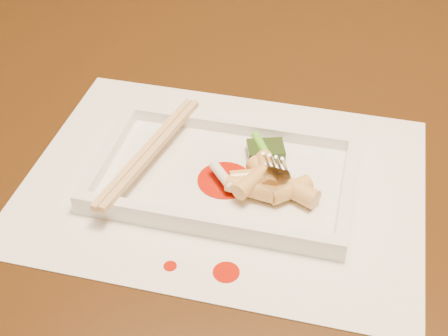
% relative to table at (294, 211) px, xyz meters
% --- Properties ---
extents(table, '(1.40, 0.90, 0.75)m').
position_rel_table_xyz_m(table, '(0.00, 0.00, 0.00)').
color(table, black).
rests_on(table, ground).
extents(placemat, '(0.40, 0.30, 0.00)m').
position_rel_table_xyz_m(placemat, '(-0.07, -0.08, 0.10)').
color(placemat, white).
rests_on(placemat, table).
extents(sauce_splatter_a, '(0.02, 0.02, 0.00)m').
position_rel_table_xyz_m(sauce_splatter_a, '(-0.04, -0.19, 0.10)').
color(sauce_splatter_a, '#B31505').
rests_on(sauce_splatter_a, placemat).
extents(sauce_splatter_b, '(0.01, 0.01, 0.00)m').
position_rel_table_xyz_m(sauce_splatter_b, '(-0.09, -0.20, 0.10)').
color(sauce_splatter_b, '#B31505').
rests_on(sauce_splatter_b, placemat).
extents(plate_base, '(0.26, 0.16, 0.01)m').
position_rel_table_xyz_m(plate_base, '(-0.07, -0.08, 0.11)').
color(plate_base, white).
rests_on(plate_base, placemat).
extents(plate_rim_far, '(0.26, 0.01, 0.01)m').
position_rel_table_xyz_m(plate_rim_far, '(-0.07, -0.00, 0.12)').
color(plate_rim_far, white).
rests_on(plate_rim_far, plate_base).
extents(plate_rim_near, '(0.26, 0.01, 0.01)m').
position_rel_table_xyz_m(plate_rim_near, '(-0.07, -0.15, 0.12)').
color(plate_rim_near, white).
rests_on(plate_rim_near, plate_base).
extents(plate_rim_left, '(0.01, 0.14, 0.01)m').
position_rel_table_xyz_m(plate_rim_left, '(-0.19, -0.08, 0.12)').
color(plate_rim_left, white).
rests_on(plate_rim_left, plate_base).
extents(plate_rim_right, '(0.01, 0.14, 0.01)m').
position_rel_table_xyz_m(plate_rim_right, '(0.06, -0.08, 0.12)').
color(plate_rim_right, white).
rests_on(plate_rim_right, plate_base).
extents(veg_piece, '(0.04, 0.04, 0.01)m').
position_rel_table_xyz_m(veg_piece, '(-0.03, -0.04, 0.12)').
color(veg_piece, black).
rests_on(veg_piece, plate_base).
extents(scallion_white, '(0.03, 0.04, 0.01)m').
position_rel_table_xyz_m(scallion_white, '(-0.07, -0.09, 0.12)').
color(scallion_white, '#EAEACC').
rests_on(scallion_white, plate_base).
extents(scallion_green, '(0.05, 0.08, 0.01)m').
position_rel_table_xyz_m(scallion_green, '(-0.03, -0.06, 0.12)').
color(scallion_green, '#49AE1C').
rests_on(scallion_green, plate_base).
extents(chopstick_a, '(0.04, 0.19, 0.01)m').
position_rel_table_xyz_m(chopstick_a, '(-0.15, -0.08, 0.13)').
color(chopstick_a, tan).
rests_on(chopstick_a, plate_rim_near).
extents(chopstick_b, '(0.04, 0.19, 0.01)m').
position_rel_table_xyz_m(chopstick_b, '(-0.14, -0.08, 0.13)').
color(chopstick_b, tan).
rests_on(chopstick_b, plate_rim_near).
extents(fork, '(0.09, 0.10, 0.14)m').
position_rel_table_xyz_m(fork, '(0.00, -0.06, 0.18)').
color(fork, silver).
rests_on(fork, plate_base).
extents(sauce_blob_0, '(0.06, 0.06, 0.00)m').
position_rel_table_xyz_m(sauce_blob_0, '(-0.07, -0.08, 0.11)').
color(sauce_blob_0, '#B31505').
rests_on(sauce_blob_0, plate_base).
extents(rice_cake_0, '(0.05, 0.02, 0.02)m').
position_rel_table_xyz_m(rice_cake_0, '(-0.03, -0.10, 0.12)').
color(rice_cake_0, '#E7C16B').
rests_on(rice_cake_0, plate_base).
extents(rice_cake_1, '(0.04, 0.04, 0.02)m').
position_rel_table_xyz_m(rice_cake_1, '(0.00, -0.09, 0.12)').
color(rice_cake_1, '#E7C16B').
rests_on(rice_cake_1, plate_base).
extents(rice_cake_2, '(0.03, 0.04, 0.02)m').
position_rel_table_xyz_m(rice_cake_2, '(-0.04, -0.10, 0.13)').
color(rice_cake_2, '#E7C16B').
rests_on(rice_cake_2, plate_base).
extents(rice_cake_3, '(0.05, 0.04, 0.02)m').
position_rel_table_xyz_m(rice_cake_3, '(0.01, -0.09, 0.12)').
color(rice_cake_3, '#E7C16B').
rests_on(rice_cake_3, plate_base).
extents(rice_cake_4, '(0.05, 0.03, 0.02)m').
position_rel_table_xyz_m(rice_cake_4, '(-0.04, -0.08, 0.12)').
color(rice_cake_4, '#E7C16B').
rests_on(rice_cake_4, plate_base).
extents(rice_cake_5, '(0.03, 0.05, 0.02)m').
position_rel_table_xyz_m(rice_cake_5, '(-0.02, -0.08, 0.13)').
color(rice_cake_5, '#E7C16B').
rests_on(rice_cake_5, plate_base).
extents(rice_cake_6, '(0.04, 0.04, 0.02)m').
position_rel_table_xyz_m(rice_cake_6, '(-0.03, -0.08, 0.12)').
color(rice_cake_6, '#E7C16B').
rests_on(rice_cake_6, plate_base).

